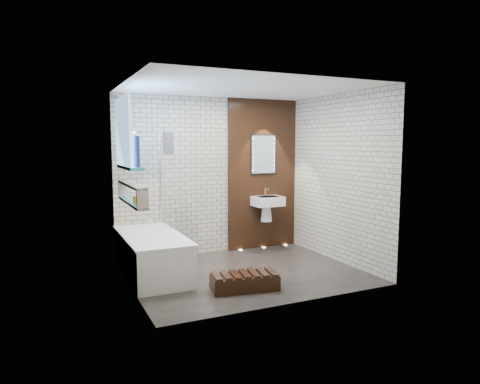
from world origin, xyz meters
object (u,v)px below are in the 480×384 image
bathtub (152,255)px  bath_screen (167,181)px  walnut_step (244,282)px  washbasin (267,205)px  led_mirror (263,154)px

bathtub → bath_screen: size_ratio=1.24×
walnut_step → bathtub: bearing=130.5°
washbasin → walnut_step: 2.23m
bath_screen → walnut_step: bath_screen is taller
washbasin → walnut_step: bearing=-126.2°
bath_screen → washbasin: 1.89m
washbasin → walnut_step: size_ratio=0.69×
bathtub → bath_screen: bearing=51.1°
bathtub → bath_screen: bath_screen is taller
bath_screen → washbasin: size_ratio=2.41×
washbasin → bathtub: bearing=-164.0°
washbasin → walnut_step: (-1.25, -1.71, -0.70)m
bathtub → led_mirror: led_mirror is taller
bath_screen → washbasin: bearing=5.8°
bath_screen → walnut_step: size_ratio=1.66×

